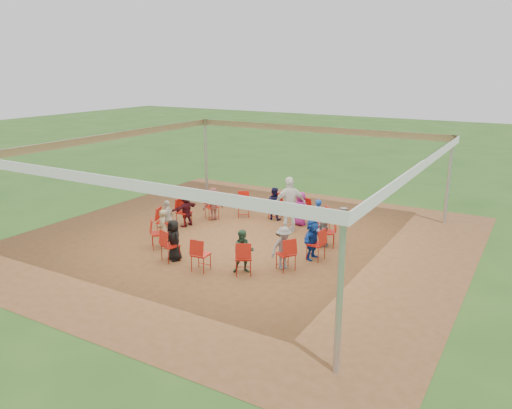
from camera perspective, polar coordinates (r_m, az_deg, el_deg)
The scene contains 32 objects.
ground at distance 15.40m, azimuth -1.43°, elevation -4.16°, with size 80.00×80.00×0.00m, color #274F18.
dirt_patch at distance 15.40m, azimuth -1.43°, elevation -4.14°, with size 13.00×13.00×0.00m, color brown.
tent at distance 14.78m, azimuth -1.49°, elevation 4.53°, with size 10.33×10.33×3.00m.
chair_0 at distance 14.92m, azimuth 8.21°, elevation -3.16°, with size 0.42×0.44×0.90m, color #B4180D, non-canonical shape.
chair_1 at distance 15.99m, azimuth 7.55°, elevation -1.85°, with size 0.42×0.44×0.90m, color #B4180D, non-canonical shape.
chair_2 at distance 16.90m, azimuth 5.37°, elevation -0.83°, with size 0.42×0.44×0.90m, color #B4180D, non-canonical shape.
chair_3 at distance 17.50m, azimuth 2.21°, elevation -0.20°, with size 0.42×0.44×0.90m, color #B4180D, non-canonical shape.
chair_4 at distance 17.71m, azimuth -1.43°, elevation 0.00°, with size 0.42×0.44×0.90m, color #B4180D, non-canonical shape.
chair_5 at distance 17.51m, azimuth -5.07°, elevation -0.24°, with size 0.42×0.44×0.90m, color #B4180D, non-canonical shape.
chair_6 at distance 16.91m, azimuth -8.24°, elevation -0.91°, with size 0.42×0.44×0.90m, color #B4180D, non-canonical shape.
chair_7 at distance 16.01m, azimuth -10.42°, elevation -1.96°, with size 0.42×0.44×0.90m, color #B4180D, non-canonical shape.
chair_8 at distance 14.94m, azimuth -11.08°, elevation -3.27°, with size 0.42×0.44×0.90m, color #B4180D, non-canonical shape.
chair_9 at distance 13.90m, azimuth -9.76°, elevation -4.64°, with size 0.42×0.44×0.90m, color #B4180D, non-canonical shape.
chair_10 at distance 13.14m, azimuth -6.33°, elevation -5.72°, with size 0.42×0.44×0.90m, color #B4180D, non-canonical shape.
chair_11 at distance 12.85m, azimuth -1.45°, elevation -6.12°, with size 0.42×0.44×0.90m, color #B4180D, non-canonical shape.
chair_12 at distance 13.13m, azimuth 3.44°, elevation -5.66°, with size 0.42×0.44×0.90m, color #B4180D, non-canonical shape.
chair_13 at distance 13.89m, azimuth 6.88°, elevation -4.54°, with size 0.42×0.44×0.90m, color #B4180D, non-canonical shape.
person_seated_0 at distance 14.89m, azimuth 7.77°, elevation -2.65°, with size 0.68×0.35×1.15m, color slate.
person_seated_1 at distance 15.91m, azimuth 7.17°, elevation -1.43°, with size 0.42×0.28×1.15m, color navy.
person_seated_2 at distance 16.78m, azimuth 5.10°, elevation -0.47°, with size 0.56×0.31×1.15m, color #8F1D75.
person_seated_3 at distance 17.36m, azimuth 2.06°, elevation 0.13°, with size 0.56×0.32×1.15m, color #151438.
person_seated_4 at distance 17.36m, azimuth -4.93°, elevation 0.08°, with size 0.74×0.37×1.15m, color brown.
person_seated_5 at distance 16.79m, azimuth -7.97°, elevation -0.55°, with size 1.07×0.40×1.15m, color #3D0E16.
person_seated_6 at distance 15.92m, azimuth -10.04°, elevation -1.54°, with size 0.68×0.35×1.15m, color beige.
person_seated_7 at distance 14.90m, azimuth -10.65°, elevation -2.76°, with size 0.42×0.28×1.15m, color #8E8159.
person_seated_8 at distance 13.91m, azimuth -9.36°, elevation -4.03°, with size 0.56×0.31×1.15m, color black.
person_seated_9 at distance 12.91m, azimuth -1.45°, elevation -5.38°, with size 0.56×0.32×1.15m, color #2B4F39.
person_seated_10 at distance 13.18m, azimuth 3.18°, elevation -4.96°, with size 0.74×0.37×1.15m, color slate.
person_seated_11 at distance 13.90m, azimuth 6.47°, elevation -3.93°, with size 1.07×0.40×1.15m, color navy.
standing_person at distance 16.04m, azimuth 3.89°, elevation 0.02°, with size 1.06×0.54×1.80m, color silver.
cable_coil at distance 15.93m, azimuth 2.86°, elevation -3.42°, with size 0.39×0.39×0.03m.
laptop at distance 14.91m, azimuth 7.13°, elevation -2.73°, with size 0.33×0.37×0.21m.
Camera 1 is at (7.66, -12.32, 5.19)m, focal length 35.00 mm.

